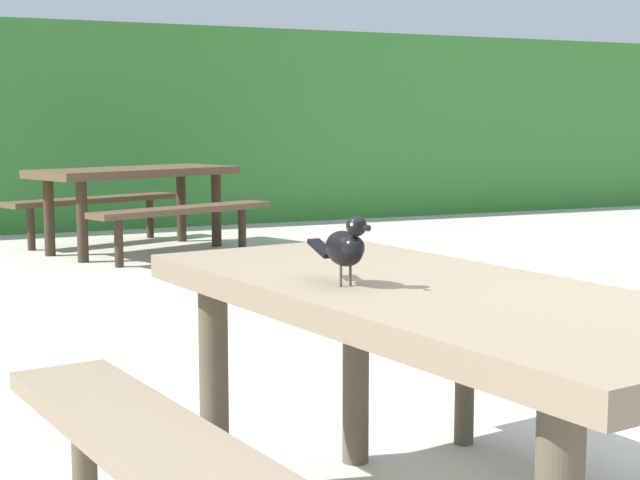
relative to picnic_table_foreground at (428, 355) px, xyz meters
The scene contains 4 objects.
hedge_wall 9.21m from the picnic_table_foreground, 87.83° to the left, with size 28.00×2.39×2.18m, color #387A33.
picnic_table_foreground is the anchor object (origin of this frame).
bird_grackle 0.36m from the picnic_table_foreground, 162.04° to the left, with size 0.08×0.29×0.18m.
picnic_table_mid_right 6.32m from the picnic_table_foreground, 83.58° to the left, with size 2.20×2.18×0.74m.
Camera 1 is at (-1.58, -1.83, 1.16)m, focal length 53.49 mm.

